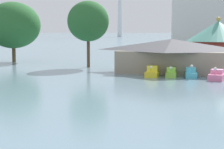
% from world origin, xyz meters
% --- Properties ---
extents(pedal_boat_yellow, '(1.65, 2.95, 1.47)m').
position_xyz_m(pedal_boat_yellow, '(7.29, 34.72, 0.54)').
color(pedal_boat_yellow, yellow).
rests_on(pedal_boat_yellow, ground).
extents(pedal_boat_lime, '(1.59, 2.93, 1.45)m').
position_xyz_m(pedal_boat_lime, '(9.61, 35.11, 0.49)').
color(pedal_boat_lime, '#8CCC3F').
rests_on(pedal_boat_lime, ground).
extents(pedal_boat_cyan, '(1.79, 3.06, 1.73)m').
position_xyz_m(pedal_boat_cyan, '(12.05, 35.12, 0.51)').
color(pedal_boat_cyan, '#4CB7CC').
rests_on(pedal_boat_cyan, ground).
extents(pedal_boat_pink, '(1.99, 2.83, 1.64)m').
position_xyz_m(pedal_boat_pink, '(15.20, 33.57, 0.52)').
color(pedal_boat_pink, pink).
rests_on(pedal_boat_pink, ground).
extents(boathouse, '(15.38, 9.08, 4.66)m').
position_xyz_m(boathouse, '(8.87, 40.39, 2.45)').
color(boathouse, gray).
rests_on(boathouse, ground).
extents(green_roof_pavilion, '(10.23, 10.23, 8.04)m').
position_xyz_m(green_roof_pavilion, '(14.76, 51.95, 4.08)').
color(green_roof_pavilion, '#993328').
rests_on(green_roof_pavilion, ground).
extents(shoreline_tree_tall_left, '(10.08, 10.08, 11.08)m').
position_xyz_m(shoreline_tree_tall_left, '(-21.63, 49.34, 6.81)').
color(shoreline_tree_tall_left, brown).
rests_on(shoreline_tree_tall_left, ground).
extents(shoreline_tree_mid, '(6.56, 6.56, 10.48)m').
position_xyz_m(shoreline_tree_mid, '(-4.83, 43.97, 7.27)').
color(shoreline_tree_mid, brown).
rests_on(shoreline_tree_mid, ground).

